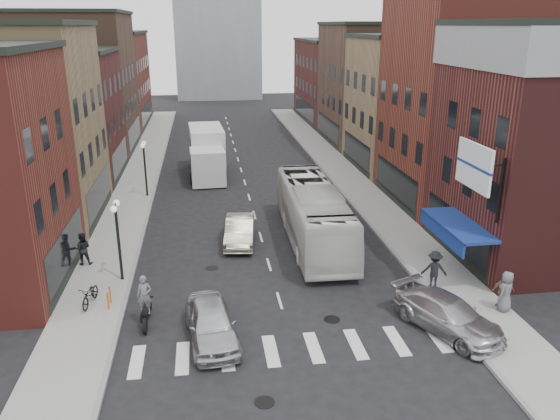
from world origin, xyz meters
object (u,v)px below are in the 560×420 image
at_px(streetlamp_far, 144,159).
at_px(ped_left_solo, 83,249).
at_px(parked_bicycle, 90,295).
at_px(ped_right_a, 434,269).
at_px(transit_bus, 313,214).
at_px(ped_right_b, 503,291).
at_px(curb_car, 448,315).
at_px(ped_right_c, 506,291).
at_px(billboard_sign, 476,167).
at_px(streetlamp_near, 117,227).
at_px(motorcycle_rider, 145,302).
at_px(sedan_left_near, 211,323).
at_px(sedan_left_far, 240,230).
at_px(bike_rack, 109,298).
at_px(box_truck, 207,153).

height_order(streetlamp_far, ped_left_solo, streetlamp_far).
relative_size(parked_bicycle, ped_right_a, 0.98).
height_order(transit_bus, ped_right_b, transit_bus).
bearing_deg(ped_right_b, curb_car, 32.40).
distance_m(streetlamp_far, ped_right_c, 25.95).
xyz_separation_m(billboard_sign, streetlamp_near, (-15.99, 3.50, -3.22)).
xyz_separation_m(billboard_sign, ped_left_solo, (-18.19, 5.61, -5.11)).
height_order(motorcycle_rider, sedan_left_near, motorcycle_rider).
relative_size(motorcycle_rider, ped_right_b, 1.37).
bearing_deg(streetlamp_near, ped_right_b, -17.23).
xyz_separation_m(streetlamp_far, sedan_left_near, (4.24, -19.90, -2.14)).
bearing_deg(ped_left_solo, ped_right_c, 155.29).
relative_size(curb_car, ped_right_c, 2.74).
distance_m(parked_bicycle, ped_right_b, 18.28).
bearing_deg(transit_bus, parked_bicycle, -149.55).
relative_size(streetlamp_near, ped_left_solo, 2.35).
height_order(streetlamp_near, sedan_left_near, streetlamp_near).
height_order(billboard_sign, sedan_left_far, billboard_sign).
bearing_deg(bike_rack, sedan_left_far, 47.97).
height_order(streetlamp_far, ped_right_c, streetlamp_far).
height_order(parked_bicycle, ped_right_a, ped_right_a).
height_order(sedan_left_near, curb_car, sedan_left_near).
relative_size(streetlamp_near, sedan_left_near, 0.90).
bearing_deg(ped_left_solo, sedan_left_far, -168.24).
xyz_separation_m(sedan_left_near, ped_right_c, (12.74, 0.37, 0.29)).
bearing_deg(ped_right_c, billboard_sign, -96.67).
relative_size(billboard_sign, sedan_left_far, 0.81).
bearing_deg(transit_bus, sedan_left_near, -120.49).
height_order(billboard_sign, streetlamp_near, billboard_sign).
relative_size(sedan_left_near, curb_car, 0.91).
xyz_separation_m(streetlamp_far, curb_car, (13.90, -20.53, -2.18)).
relative_size(box_truck, ped_left_solo, 5.13).
relative_size(motorcycle_rider, parked_bicycle, 1.25).
height_order(box_truck, ped_right_b, box_truck).
height_order(transit_bus, sedan_left_far, transit_bus).
distance_m(motorcycle_rider, ped_right_a, 13.32).
relative_size(transit_bus, ped_right_b, 7.34).
bearing_deg(billboard_sign, ped_left_solo, 162.87).
xyz_separation_m(streetlamp_near, ped_right_b, (17.00, -5.27, -1.94)).
bearing_deg(ped_left_solo, billboard_sign, 159.85).
bearing_deg(transit_bus, sedan_left_far, 176.51).
bearing_deg(ped_left_solo, streetlamp_near, 133.23).
xyz_separation_m(streetlamp_near, parked_bicycle, (-1.05, -2.41, -2.29)).
xyz_separation_m(streetlamp_near, transit_bus, (10.35, 3.94, -1.23)).
xyz_separation_m(streetlamp_near, sedan_left_near, (4.24, -5.90, -2.14)).
xyz_separation_m(parked_bicycle, ped_right_b, (18.05, -2.86, 0.35)).
relative_size(box_truck, parked_bicycle, 4.98).
bearing_deg(streetlamp_far, ped_left_solo, -100.48).
distance_m(box_truck, ped_right_c, 28.15).
distance_m(sedan_left_near, parked_bicycle, 6.34).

